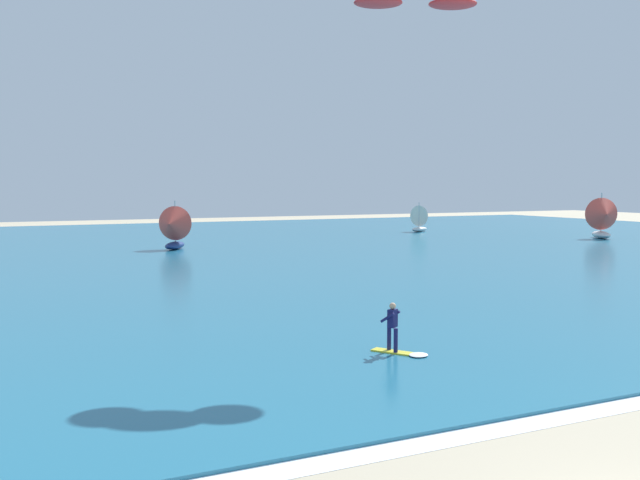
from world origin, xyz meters
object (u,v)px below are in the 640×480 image
sailboat_outermost (421,218)px  sailboat_far_right (604,218)px  kitesurfer (398,335)px  sailboat_mid_left (173,227)px

sailboat_outermost → sailboat_far_right: bearing=-59.6°
kitesurfer → sailboat_far_right: 56.57m
sailboat_mid_left → kitesurfer: bearing=-93.8°
sailboat_outermost → sailboat_mid_left: bearing=-161.9°
sailboat_mid_left → sailboat_outermost: size_ratio=1.20×
kitesurfer → sailboat_outermost: bearing=55.2°
sailboat_far_right → sailboat_mid_left: (-43.17, 7.11, -0.25)m
sailboat_far_right → sailboat_outermost: bearing=120.4°
kitesurfer → sailboat_mid_left: 40.35m
kitesurfer → sailboat_mid_left: (2.66, 40.24, 1.32)m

